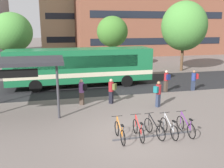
# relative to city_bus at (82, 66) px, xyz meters

# --- Properties ---
(ground) EXTENTS (200.00, 200.00, 0.00)m
(ground) POSITION_rel_city_bus_xyz_m (1.16, -10.46, -1.78)
(ground) COLOR #6B605B
(bus_lane_asphalt) EXTENTS (80.00, 7.20, 0.01)m
(bus_lane_asphalt) POSITION_rel_city_bus_xyz_m (1.16, -0.00, -1.77)
(bus_lane_asphalt) COLOR #232326
(bus_lane_asphalt) RESTS_ON ground
(city_bus) EXTENTS (12.06, 2.75, 3.20)m
(city_bus) POSITION_rel_city_bus_xyz_m (0.00, 0.00, 0.00)
(city_bus) COLOR #196B3D
(city_bus) RESTS_ON ground
(bike_rack) EXTENTS (3.95, 0.13, 0.70)m
(bike_rack) POSITION_rel_city_bus_xyz_m (2.12, -10.69, -1.68)
(bike_rack) COLOR #47474C
(bike_rack) RESTS_ON ground
(parked_bicycle_orange_0) EXTENTS (0.52, 1.72, 0.99)m
(parked_bicycle_orange_0) POSITION_rel_city_bus_xyz_m (0.48, -10.70, -1.39)
(parked_bicycle_orange_0) COLOR black
(parked_bicycle_orange_0) RESTS_ON ground
(parked_bicycle_red_1) EXTENTS (0.52, 1.72, 0.99)m
(parked_bicycle_red_1) POSITION_rel_city_bus_xyz_m (1.39, -10.67, -1.39)
(parked_bicycle_red_1) COLOR black
(parked_bicycle_red_1) RESTS_ON ground
(parked_bicycle_black_2) EXTENTS (0.55, 1.70, 0.99)m
(parked_bicycle_black_2) POSITION_rel_city_bus_xyz_m (2.18, -10.66, -1.39)
(parked_bicycle_black_2) COLOR black
(parked_bicycle_black_2) RESTS_ON ground
(parked_bicycle_silver_3) EXTENTS (0.52, 1.72, 0.99)m
(parked_bicycle_silver_3) POSITION_rel_city_bus_xyz_m (2.87, -10.77, -1.39)
(parked_bicycle_silver_3) COLOR black
(parked_bicycle_silver_3) RESTS_ON ground
(parked_bicycle_purple_4) EXTENTS (0.52, 1.72, 0.99)m
(parked_bicycle_purple_4) POSITION_rel_city_bus_xyz_m (3.74, -10.77, -1.39)
(parked_bicycle_purple_4) COLOR black
(parked_bicycle_purple_4) RESTS_ON ground
(transit_shelter) EXTENTS (6.23, 3.27, 3.23)m
(transit_shelter) POSITION_rel_city_bus_xyz_m (-4.83, -6.06, 1.25)
(transit_shelter) COLOR #38383D
(transit_shelter) RESTS_ON ground
(commuter_navy_pack_0) EXTENTS (0.43, 0.58, 1.71)m
(commuter_navy_pack_0) POSITION_rel_city_bus_xyz_m (6.20, -3.44, -0.78)
(commuter_navy_pack_0) COLOR #47382D
(commuter_navy_pack_0) RESTS_ON ground
(commuter_black_pack_1) EXTENTS (0.61, 0.52, 1.72)m
(commuter_black_pack_1) POSITION_rel_city_bus_xyz_m (-0.58, -5.17, -0.79)
(commuter_black_pack_1) COLOR #47382D
(commuter_black_pack_1) RESTS_ON ground
(commuter_red_pack_2) EXTENTS (0.53, 0.35, 1.64)m
(commuter_red_pack_2) POSITION_rel_city_bus_xyz_m (8.55, -3.52, -0.83)
(commuter_red_pack_2) COLOR #2D3851
(commuter_red_pack_2) RESTS_ON ground
(commuter_teal_pack_3) EXTENTS (0.61, 0.52, 1.68)m
(commuter_teal_pack_3) POSITION_rel_city_bus_xyz_m (4.06, -6.73, -0.80)
(commuter_teal_pack_3) COLOR #2D3851
(commuter_teal_pack_3) RESTS_ON ground
(commuter_olive_pack_4) EXTENTS (0.59, 0.58, 1.69)m
(commuter_olive_pack_4) POSITION_rel_city_bus_xyz_m (1.35, -5.36, -0.80)
(commuter_olive_pack_4) COLOR black
(commuter_olive_pack_4) RESTS_ON ground
(street_tree_0) EXTENTS (3.91, 3.91, 6.34)m
(street_tree_0) POSITION_rel_city_bus_xyz_m (-6.07, 4.86, 2.67)
(street_tree_0) COLOR brown
(street_tree_0) RESTS_ON ground
(street_tree_1) EXTENTS (5.02, 5.02, 7.74)m
(street_tree_1) POSITION_rel_city_bus_xyz_m (12.01, 4.76, 3.25)
(street_tree_1) COLOR brown
(street_tree_1) RESTS_ON ground
(street_tree_2) EXTENTS (3.64, 3.64, 6.19)m
(street_tree_2) POSITION_rel_city_bus_xyz_m (4.59, 8.04, 2.60)
(street_tree_2) COLOR brown
(street_tree_2) RESTS_ON ground
(building_centre_block) EXTENTS (15.67, 10.89, 12.66)m
(building_centre_block) POSITION_rel_city_bus_xyz_m (3.47, 31.79, 4.56)
(building_centre_block) COLOR tan
(building_centre_block) RESTS_ON ground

